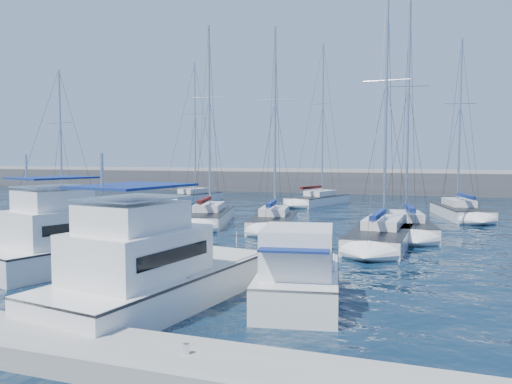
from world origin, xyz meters
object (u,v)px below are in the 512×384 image
(motor_yacht_port_inner, at_px, (71,243))
(motor_yacht_stbd_inner, at_px, (153,275))
(sailboat_mid_d, at_px, (382,236))
(sailboat_back_a, at_px, (191,197))
(sailboat_back_b, at_px, (318,200))
(sailboat_mid_b, at_px, (208,217))
(sailboat_back_c, at_px, (460,211))
(sailboat_mid_e, at_px, (407,227))
(motor_yacht_stbd_outer, at_px, (298,278))
(sailboat_mid_a, at_px, (56,212))
(sailboat_mid_c, at_px, (274,221))

(motor_yacht_port_inner, height_order, motor_yacht_stbd_inner, same)
(sailboat_mid_d, relative_size, sailboat_back_a, 0.95)
(sailboat_back_b, bearing_deg, sailboat_back_a, -156.59)
(sailboat_mid_b, bearing_deg, sailboat_back_b, 60.05)
(sailboat_mid_d, height_order, sailboat_back_a, sailboat_back_a)
(sailboat_back_a, bearing_deg, sailboat_mid_b, -46.50)
(sailboat_back_b, relative_size, sailboat_back_c, 1.13)
(sailboat_mid_d, bearing_deg, sailboat_mid_e, 74.82)
(motor_yacht_stbd_outer, xyz_separation_m, sailboat_mid_d, (1.62, 13.39, -0.42))
(sailboat_back_c, bearing_deg, sailboat_mid_d, -120.80)
(sailboat_mid_d, bearing_deg, sailboat_mid_b, 161.89)
(motor_yacht_port_inner, bearing_deg, motor_yacht_stbd_inner, -13.31)
(motor_yacht_port_inner, bearing_deg, sailboat_mid_a, 151.04)
(motor_yacht_port_inner, distance_m, sailboat_mid_d, 17.34)
(motor_yacht_stbd_inner, height_order, sailboat_mid_e, sailboat_mid_e)
(motor_yacht_port_inner, distance_m, sailboat_back_a, 34.70)
(motor_yacht_port_inner, xyz_separation_m, sailboat_mid_a, (-14.11, 15.03, -0.63))
(sailboat_back_c, bearing_deg, sailboat_mid_a, -172.53)
(motor_yacht_stbd_inner, height_order, sailboat_mid_a, sailboat_mid_a)
(sailboat_mid_d, bearing_deg, sailboat_back_b, 113.56)
(motor_yacht_port_inner, distance_m, motor_yacht_stbd_outer, 11.81)
(motor_yacht_stbd_outer, bearing_deg, sailboat_back_b, 90.83)
(motor_yacht_stbd_inner, relative_size, sailboat_back_c, 0.63)
(sailboat_mid_e, bearing_deg, motor_yacht_stbd_outer, -108.84)
(motor_yacht_stbd_inner, relative_size, sailboat_mid_c, 0.67)
(sailboat_mid_c, bearing_deg, sailboat_mid_b, 158.80)
(motor_yacht_stbd_outer, distance_m, sailboat_back_c, 30.20)
(motor_yacht_stbd_outer, relative_size, sailboat_mid_c, 0.41)
(sailboat_mid_a, relative_size, sailboat_back_c, 0.82)
(sailboat_mid_d, bearing_deg, sailboat_mid_a, 174.50)
(sailboat_back_a, bearing_deg, sailboat_back_c, 1.35)
(motor_yacht_port_inner, relative_size, motor_yacht_stbd_inner, 0.93)
(motor_yacht_port_inner, bearing_deg, sailboat_mid_d, 58.12)
(sailboat_mid_a, bearing_deg, sailboat_back_c, 29.11)
(sailboat_mid_b, bearing_deg, motor_yacht_stbd_inner, -85.11)
(sailboat_mid_a, relative_size, sailboat_mid_c, 0.86)
(sailboat_mid_e, distance_m, sailboat_back_b, 21.84)
(sailboat_mid_b, bearing_deg, motor_yacht_stbd_outer, -71.92)
(motor_yacht_stbd_inner, xyz_separation_m, sailboat_back_b, (-2.69, 38.64, -0.58))
(motor_yacht_port_inner, relative_size, sailboat_mid_b, 0.59)
(sailboat_back_b, bearing_deg, sailboat_mid_a, -115.26)
(sailboat_mid_c, distance_m, sailboat_mid_e, 9.27)
(motor_yacht_stbd_inner, bearing_deg, sailboat_back_c, 79.02)
(motor_yacht_stbd_outer, distance_m, sailboat_back_a, 41.60)
(motor_yacht_port_inner, relative_size, sailboat_back_a, 0.56)
(sailboat_back_b, bearing_deg, sailboat_mid_e, -43.98)
(sailboat_back_a, bearing_deg, sailboat_mid_e, -22.97)
(sailboat_back_b, bearing_deg, motor_yacht_stbd_inner, -67.86)
(sailboat_mid_a, xyz_separation_m, sailboat_mid_c, (19.31, 0.23, 0.03))
(sailboat_mid_d, distance_m, sailboat_back_c, 16.85)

